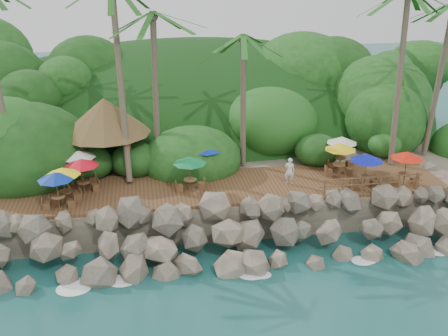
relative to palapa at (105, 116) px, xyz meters
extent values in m
plane|color=#19514F|center=(6.73, -9.66, -5.79)|extent=(140.00, 140.00, 0.00)
cube|color=gray|center=(6.73, 6.34, -4.74)|extent=(32.00, 25.20, 2.10)
ellipsoid|color=#143811|center=(6.73, 13.84, -5.79)|extent=(44.80, 28.00, 15.40)
cube|color=brown|center=(6.73, -3.66, -3.59)|extent=(26.00, 5.00, 0.20)
ellipsoid|color=white|center=(-2.27, -9.36, -5.76)|extent=(1.20, 0.80, 0.06)
ellipsoid|color=white|center=(0.73, -9.36, -5.76)|extent=(1.20, 0.80, 0.06)
ellipsoid|color=white|center=(3.73, -9.36, -5.76)|extent=(1.20, 0.80, 0.06)
ellipsoid|color=white|center=(6.73, -9.36, -5.76)|extent=(1.20, 0.80, 0.06)
ellipsoid|color=white|center=(9.73, -9.36, -5.76)|extent=(1.20, 0.80, 0.06)
ellipsoid|color=white|center=(12.73, -9.36, -5.76)|extent=(1.20, 0.80, 0.06)
ellipsoid|color=white|center=(15.73, -9.36, -5.76)|extent=(1.20, 0.80, 0.06)
cylinder|color=brown|center=(1.13, -1.21, 2.22)|extent=(0.71, 2.99, 11.21)
cylinder|color=brown|center=(3.12, -0.43, 1.28)|extent=(0.50, 0.90, 9.55)
ellipsoid|color=#23601E|center=(3.12, -0.43, 6.05)|extent=(6.00, 6.00, 2.40)
cylinder|color=brown|center=(8.46, -0.39, 0.57)|extent=(0.62, 0.60, 8.13)
ellipsoid|color=#23601E|center=(8.46, -0.39, 4.64)|extent=(6.00, 6.00, 2.40)
cylinder|color=brown|center=(18.03, -1.55, 1.88)|extent=(0.75, 1.41, 10.72)
cylinder|color=brown|center=(21.28, -0.54, 1.42)|extent=(0.73, 0.98, 9.83)
cylinder|color=brown|center=(-1.40, -1.40, -2.29)|extent=(0.16, 0.16, 2.40)
cylinder|color=brown|center=(1.40, -1.40, -2.29)|extent=(0.16, 0.16, 2.40)
cylinder|color=brown|center=(-1.40, 1.40, -2.29)|extent=(0.16, 0.16, 2.40)
cylinder|color=brown|center=(1.40, 1.40, -2.29)|extent=(0.16, 0.16, 2.40)
cone|color=brown|center=(0.00, 0.00, 0.01)|extent=(5.49, 5.49, 2.20)
cylinder|color=brown|center=(4.71, -4.08, -3.15)|extent=(0.07, 0.07, 0.68)
cylinder|color=brown|center=(4.71, -4.08, -2.81)|extent=(0.77, 0.77, 0.05)
cylinder|color=brown|center=(4.71, -4.08, -2.49)|extent=(0.05, 0.05, 2.01)
cone|color=#0C7439|center=(4.71, -4.08, -1.62)|extent=(1.92, 1.92, 0.41)
cube|color=brown|center=(4.08, -4.15, -3.28)|extent=(0.42, 0.42, 0.42)
cube|color=brown|center=(5.35, -4.01, -3.28)|extent=(0.42, 0.42, 0.42)
cylinder|color=brown|center=(14.69, -5.26, -3.15)|extent=(0.07, 0.07, 0.68)
cylinder|color=brown|center=(14.69, -5.26, -2.81)|extent=(0.77, 0.77, 0.05)
cylinder|color=brown|center=(14.69, -5.26, -2.49)|extent=(0.05, 0.05, 2.01)
cone|color=#0D19B4|center=(14.69, -5.26, -1.62)|extent=(1.92, 1.92, 0.41)
cube|color=brown|center=(14.05, -5.31, -3.28)|extent=(0.41, 0.41, 0.42)
cube|color=brown|center=(15.33, -5.22, -3.28)|extent=(0.41, 0.41, 0.42)
cylinder|color=brown|center=(-1.50, -2.06, -3.15)|extent=(0.07, 0.07, 0.68)
cylinder|color=brown|center=(-1.50, -2.06, -2.81)|extent=(0.77, 0.77, 0.05)
cylinder|color=brown|center=(-1.50, -2.06, -2.49)|extent=(0.05, 0.05, 2.01)
cone|color=white|center=(-1.50, -2.06, -1.62)|extent=(1.92, 1.92, 0.41)
cube|color=brown|center=(-2.14, -2.07, -3.28)|extent=(0.39, 0.39, 0.42)
cube|color=brown|center=(-0.86, -2.06, -3.28)|extent=(0.39, 0.39, 0.42)
cylinder|color=brown|center=(13.89, -3.24, -3.15)|extent=(0.07, 0.07, 0.68)
cylinder|color=brown|center=(13.89, -3.24, -2.81)|extent=(0.77, 0.77, 0.05)
cylinder|color=brown|center=(13.89, -3.24, -2.49)|extent=(0.05, 0.05, 2.01)
cone|color=yellow|center=(13.89, -3.24, -1.62)|extent=(1.92, 1.92, 0.41)
cube|color=brown|center=(13.25, -3.24, -3.28)|extent=(0.39, 0.39, 0.42)
cube|color=brown|center=(14.53, -3.25, -3.28)|extent=(0.39, 0.39, 0.42)
cylinder|color=brown|center=(17.15, -5.26, -3.15)|extent=(0.07, 0.07, 0.68)
cylinder|color=brown|center=(17.15, -5.26, -2.81)|extent=(0.77, 0.77, 0.05)
cylinder|color=brown|center=(17.15, -5.26, -2.49)|extent=(0.05, 0.05, 2.01)
cone|color=red|center=(17.15, -5.26, -1.62)|extent=(1.92, 1.92, 0.41)
cube|color=brown|center=(16.51, -5.24, -3.28)|extent=(0.40, 0.40, 0.42)
cube|color=brown|center=(17.78, -5.29, -3.28)|extent=(0.40, 0.40, 0.42)
cylinder|color=brown|center=(-2.14, -4.66, -3.15)|extent=(0.07, 0.07, 0.68)
cylinder|color=brown|center=(-2.14, -4.66, -2.81)|extent=(0.77, 0.77, 0.05)
cylinder|color=brown|center=(-2.14, -4.66, -2.49)|extent=(0.05, 0.05, 2.01)
cone|color=#FFF115|center=(-2.14, -4.66, -1.62)|extent=(1.92, 1.92, 0.41)
cube|color=brown|center=(-2.73, -4.90, -3.28)|extent=(0.50, 0.50, 0.42)
cube|color=brown|center=(-1.55, -4.41, -3.28)|extent=(0.50, 0.50, 0.42)
cylinder|color=brown|center=(5.87, -2.06, -3.15)|extent=(0.07, 0.07, 0.68)
cylinder|color=brown|center=(5.87, -2.06, -2.81)|extent=(0.77, 0.77, 0.05)
cylinder|color=brown|center=(5.87, -2.06, -2.49)|extent=(0.05, 0.05, 2.01)
cone|color=#0D27B5|center=(5.87, -2.06, -1.62)|extent=(1.92, 1.92, 0.41)
cube|color=brown|center=(5.23, -2.11, -3.28)|extent=(0.41, 0.41, 0.42)
cube|color=brown|center=(6.51, -2.02, -3.28)|extent=(0.41, 0.41, 0.42)
cylinder|color=brown|center=(-1.25, -3.46, -3.15)|extent=(0.07, 0.07, 0.68)
cylinder|color=brown|center=(-1.25, -3.46, -2.81)|extent=(0.77, 0.77, 0.05)
cylinder|color=brown|center=(-1.25, -3.46, -2.49)|extent=(0.05, 0.05, 2.01)
cone|color=red|center=(-1.25, -3.46, -1.62)|extent=(1.92, 1.92, 0.41)
cube|color=brown|center=(-1.84, -3.72, -3.28)|extent=(0.50, 0.50, 0.42)
cube|color=brown|center=(-0.67, -3.21, -3.28)|extent=(0.50, 0.50, 0.42)
cylinder|color=brown|center=(-2.42, -5.26, -3.15)|extent=(0.07, 0.07, 0.68)
cylinder|color=brown|center=(-2.42, -5.26, -2.81)|extent=(0.77, 0.77, 0.05)
cylinder|color=brown|center=(-2.42, -5.26, -2.49)|extent=(0.05, 0.05, 2.01)
cone|color=#0B2A98|center=(-2.42, -5.26, -1.62)|extent=(1.92, 1.92, 0.41)
cube|color=brown|center=(-3.06, -5.33, -3.28)|extent=(0.42, 0.42, 0.42)
cube|color=brown|center=(-1.79, -5.20, -3.28)|extent=(0.42, 0.42, 0.42)
cylinder|color=brown|center=(14.43, -2.06, -3.15)|extent=(0.07, 0.07, 0.68)
cylinder|color=brown|center=(14.43, -2.06, -2.81)|extent=(0.77, 0.77, 0.05)
cylinder|color=brown|center=(14.43, -2.06, -2.49)|extent=(0.05, 0.05, 2.01)
cone|color=silver|center=(14.43, -2.06, -1.62)|extent=(1.92, 1.92, 0.41)
cube|color=brown|center=(13.79, -2.06, -3.28)|extent=(0.38, 0.38, 0.42)
cube|color=brown|center=(15.07, -2.06, -3.28)|extent=(0.38, 0.38, 0.42)
cylinder|color=brown|center=(12.04, -6.01, -2.99)|extent=(0.10, 0.10, 1.00)
cylinder|color=brown|center=(13.14, -6.01, -2.99)|extent=(0.10, 0.10, 1.00)
cylinder|color=brown|center=(14.24, -6.01, -2.99)|extent=(0.10, 0.10, 1.00)
cylinder|color=brown|center=(15.34, -6.01, -2.99)|extent=(0.10, 0.10, 1.00)
cylinder|color=brown|center=(16.44, -6.01, -2.99)|extent=(0.10, 0.10, 1.00)
cylinder|color=brown|center=(17.54, -6.01, -2.99)|extent=(0.10, 0.10, 1.00)
cube|color=brown|center=(14.79, -6.01, -2.54)|extent=(6.10, 0.06, 0.06)
cube|color=brown|center=(14.79, -6.01, -2.94)|extent=(6.10, 0.06, 0.06)
imported|color=silver|center=(10.56, -4.02, -2.68)|extent=(0.70, 0.60, 1.62)
camera|label=1|loc=(2.11, -32.09, 9.08)|focal=43.03mm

